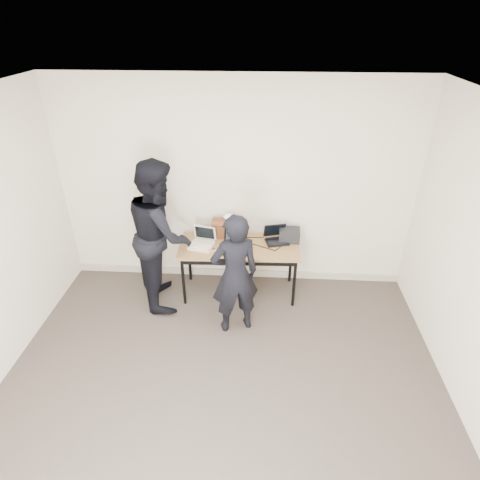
# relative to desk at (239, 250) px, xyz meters

# --- Properties ---
(room) EXTENTS (4.60, 4.60, 2.80)m
(room) POSITION_rel_desk_xyz_m (-0.07, -1.85, 0.69)
(room) COLOR #413831
(room) RESTS_ON ground
(desk) EXTENTS (1.52, 0.70, 0.72)m
(desk) POSITION_rel_desk_xyz_m (0.00, 0.00, 0.00)
(desk) COLOR olive
(desk) RESTS_ON ground
(laptop_beige) EXTENTS (0.34, 0.34, 0.23)m
(laptop_beige) POSITION_rel_desk_xyz_m (-0.46, -0.02, 0.11)
(laptop_beige) COLOR beige
(laptop_beige) RESTS_ON desk
(laptop_center) EXTENTS (0.36, 0.35, 0.22)m
(laptop_center) POSITION_rel_desk_xyz_m (-0.03, 0.01, 0.11)
(laptop_center) COLOR black
(laptop_center) RESTS_ON desk
(laptop_right) EXTENTS (0.34, 0.33, 0.21)m
(laptop_right) POSITION_rel_desk_xyz_m (0.46, 0.16, 0.11)
(laptop_right) COLOR black
(laptop_right) RESTS_ON desk
(leather_satchel) EXTENTS (0.37, 0.20, 0.25)m
(leather_satchel) POSITION_rel_desk_xyz_m (-0.18, 0.23, 0.19)
(leather_satchel) COLOR #5C2F18
(leather_satchel) RESTS_ON desk
(tissue) EXTENTS (0.15, 0.12, 0.08)m
(tissue) POSITION_rel_desk_xyz_m (-0.15, 0.23, 0.34)
(tissue) COLOR white
(tissue) RESTS_ON leather_satchel
(equipment_box) EXTENTS (0.27, 0.23, 0.15)m
(equipment_box) POSITION_rel_desk_xyz_m (0.63, 0.19, 0.13)
(equipment_box) COLOR black
(equipment_box) RESTS_ON desk
(power_brick) EXTENTS (0.09, 0.06, 0.03)m
(power_brick) POSITION_rel_desk_xyz_m (-0.22, -0.17, 0.08)
(power_brick) COLOR black
(power_brick) RESTS_ON desk
(cables) EXTENTS (1.16, 0.42, 0.01)m
(cables) POSITION_rel_desk_xyz_m (0.05, -0.00, 0.06)
(cables) COLOR silver
(cables) RESTS_ON desk
(person_typist) EXTENTS (0.63, 0.52, 1.49)m
(person_typist) POSITION_rel_desk_xyz_m (-0.00, -0.67, 0.08)
(person_typist) COLOR black
(person_typist) RESTS_ON ground
(person_observer) EXTENTS (0.92, 1.06, 1.87)m
(person_observer) POSITION_rel_desk_xyz_m (-0.94, -0.13, 0.27)
(person_observer) COLOR black
(person_observer) RESTS_ON ground
(baseboard) EXTENTS (4.50, 0.03, 0.10)m
(baseboard) POSITION_rel_desk_xyz_m (-0.07, 0.38, -0.61)
(baseboard) COLOR #B4AA95
(baseboard) RESTS_ON ground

